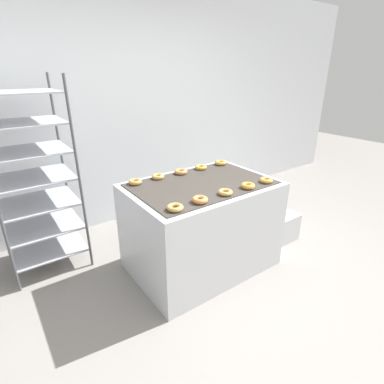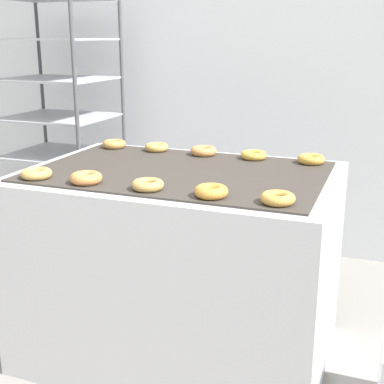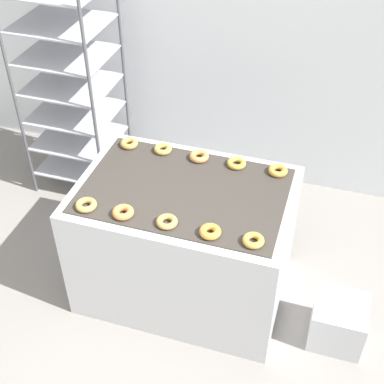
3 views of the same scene
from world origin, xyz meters
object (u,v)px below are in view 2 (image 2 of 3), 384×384
at_px(baking_rack_cart, 59,117).
at_px(donut_near_left, 86,178).
at_px(donut_near_leftmost, 36,174).
at_px(donut_near_right, 211,191).
at_px(fryer_machine, 180,265).
at_px(donut_near_center, 149,185).
at_px(donut_far_center, 204,151).
at_px(donut_far_leftmost, 114,144).
at_px(donut_near_rightmost, 278,198).
at_px(donut_far_rightmost, 311,159).
at_px(donut_far_left, 157,147).
at_px(donut_far_right, 254,155).

relative_size(baking_rack_cart, donut_near_left, 14.32).
relative_size(donut_near_leftmost, donut_near_right, 1.02).
xyz_separation_m(fryer_machine, donut_near_leftmost, (-0.49, -0.32, 0.45)).
xyz_separation_m(donut_near_center, donut_far_center, (-0.01, 0.64, 0.00)).
xyz_separation_m(fryer_machine, donut_far_leftmost, (-0.49, 0.33, 0.45)).
distance_m(donut_near_rightmost, donut_far_center, 0.81).
relative_size(fryer_machine, donut_near_right, 10.88).
xyz_separation_m(donut_near_left, donut_far_rightmost, (0.76, 0.64, -0.00)).
relative_size(donut_near_left, donut_far_left, 1.06).
bearing_deg(donut_far_right, donut_far_left, 179.17).
relative_size(donut_near_rightmost, donut_far_right, 0.98).
relative_size(donut_far_leftmost, donut_far_right, 0.98).
bearing_deg(donut_near_center, donut_far_rightmost, 52.28).
relative_size(donut_far_leftmost, donut_far_left, 1.01).
relative_size(donut_near_right, donut_far_right, 0.99).
bearing_deg(baking_rack_cart, fryer_machine, -36.76).
bearing_deg(donut_near_rightmost, donut_far_center, 127.48).
height_order(fryer_machine, donut_far_center, donut_far_center).
xyz_separation_m(baking_rack_cart, donut_near_leftmost, (0.72, -1.22, -0.02)).
height_order(donut_near_left, donut_near_rightmost, donut_near_left).
distance_m(donut_near_center, donut_far_left, 0.70).
relative_size(fryer_machine, donut_near_rightmost, 10.99).
xyz_separation_m(donut_near_left, donut_far_right, (0.50, 0.64, -0.00)).
xyz_separation_m(donut_far_center, donut_far_right, (0.25, 0.00, -0.00)).
distance_m(donut_near_leftmost, donut_near_rightmost, 0.97).
distance_m(baking_rack_cart, donut_near_rightmost, 2.09).
height_order(donut_near_left, donut_far_right, donut_near_left).
relative_size(fryer_machine, donut_far_right, 10.81).
xyz_separation_m(baking_rack_cart, donut_far_center, (1.20, -0.58, -0.02)).
relative_size(baking_rack_cart, donut_far_right, 14.69).
height_order(donut_near_right, donut_far_center, donut_near_right).
bearing_deg(donut_far_right, donut_near_rightmost, -68.99).
bearing_deg(donut_far_rightmost, donut_far_leftmost, 179.95).
distance_m(donut_near_left, donut_near_right, 0.51).
bearing_deg(baking_rack_cart, donut_far_right, -21.70).
bearing_deg(donut_near_leftmost, fryer_machine, 33.22).
bearing_deg(donut_near_right, donut_near_rightmost, 1.18).
height_order(donut_near_left, donut_far_leftmost, donut_near_left).
distance_m(donut_near_left, donut_far_leftmost, 0.69).
height_order(donut_near_rightmost, donut_far_right, donut_near_rightmost).
xyz_separation_m(donut_near_rightmost, donut_far_right, (-0.25, 0.64, -0.00)).
height_order(fryer_machine, donut_near_center, donut_near_center).
relative_size(donut_far_leftmost, donut_far_rightmost, 0.98).
height_order(fryer_machine, donut_near_left, donut_near_left).
relative_size(donut_near_right, donut_far_left, 1.03).
xyz_separation_m(donut_near_right, donut_far_center, (-0.26, 0.65, -0.00)).
height_order(fryer_machine, donut_far_right, donut_far_right).
relative_size(donut_near_leftmost, donut_far_rightmost, 1.02).
distance_m(donut_far_center, donut_far_rightmost, 0.51).
height_order(fryer_machine, donut_near_leftmost, donut_near_leftmost).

